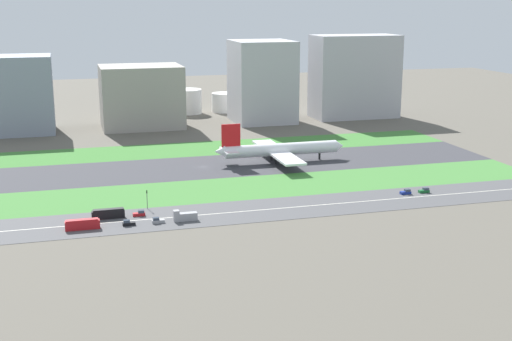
{
  "coord_description": "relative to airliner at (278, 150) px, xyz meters",
  "views": [
    {
      "loc": [
        -61.58,
        -309.49,
        75.98
      ],
      "look_at": [
        15.37,
        -36.5,
        6.0
      ],
      "focal_mm": 48.48,
      "sensor_mm": 36.0,
      "label": 1
    }
  ],
  "objects": [
    {
      "name": "airliner",
      "position": [
        0.0,
        0.0,
        0.0
      ],
      "size": [
        65.0,
        56.0,
        19.7
      ],
      "color": "white",
      "rests_on": "runway"
    },
    {
      "name": "truck_0",
      "position": [
        -59.4,
        -78.0,
        -4.56
      ],
      "size": [
        8.4,
        2.5,
        4.0
      ],
      "rotation": [
        0.0,
        0.0,
        3.14
      ],
      "color": "#99999E",
      "rests_on": "highway"
    },
    {
      "name": "terminal_building",
      "position": [
        -126.75,
        114.0,
        16.34
      ],
      "size": [
        46.84,
        32.23,
        45.15
      ],
      "primitive_type": "cube",
      "color": "gray",
      "rests_on": "ground_plane"
    },
    {
      "name": "grass_median_south",
      "position": [
        -36.75,
        -41.0,
        -6.18
      ],
      "size": [
        280.0,
        36.0,
        0.1
      ],
      "primitive_type": "cube",
      "color": "#427F38",
      "rests_on": "ground_plane"
    },
    {
      "name": "ground_plane",
      "position": [
        -36.75,
        -0.0,
        -6.23
      ],
      "size": [
        800.0,
        800.0,
        0.0
      ],
      "primitive_type": "plane",
      "color": "#5B564C"
    },
    {
      "name": "fuel_tank_east",
      "position": [
        10.56,
        159.0,
        0.36
      ],
      "size": [
        17.28,
        17.28,
        13.18
      ],
      "primitive_type": "cylinder",
      "color": "silver",
      "rests_on": "ground_plane"
    },
    {
      "name": "car_0",
      "position": [
        -79.13,
        -78.0,
        -5.31
      ],
      "size": [
        4.4,
        1.8,
        2.0
      ],
      "rotation": [
        0.0,
        0.0,
        3.14
      ],
      "color": "black",
      "rests_on": "highway"
    },
    {
      "name": "car_2",
      "position": [
        32.59,
        -68.0,
        -5.31
      ],
      "size": [
        4.4,
        1.8,
        2.0
      ],
      "color": "navy",
      "rests_on": "highway"
    },
    {
      "name": "runway",
      "position": [
        -36.75,
        -0.0,
        -6.18
      ],
      "size": [
        280.0,
        46.0,
        0.1
      ],
      "primitive_type": "cube",
      "color": "#38383D",
      "rests_on": "ground_plane"
    },
    {
      "name": "highway_centerline",
      "position": [
        -36.75,
        -73.0,
        -6.13
      ],
      "size": [
        266.0,
        0.5,
        0.01
      ],
      "primitive_type": "cube",
      "color": "silver",
      "rests_on": "highway"
    },
    {
      "name": "traffic_light",
      "position": [
        -70.32,
        -60.01,
        -1.94
      ],
      "size": [
        0.36,
        0.5,
        7.2
      ],
      "color": "#4C4C51",
      "rests_on": "highway"
    },
    {
      "name": "cargo_warehouse",
      "position": [
        88.79,
        114.0,
        20.8
      ],
      "size": [
        55.64,
        27.88,
        54.07
      ],
      "primitive_type": "cube",
      "color": "#B2B2B7",
      "rests_on": "ground_plane"
    },
    {
      "name": "fuel_tank_west",
      "position": [
        -46.76,
        159.0,
        1.47
      ],
      "size": [
        23.87,
        23.87,
        15.4
      ],
      "primitive_type": "cylinder",
      "color": "silver",
      "rests_on": "ground_plane"
    },
    {
      "name": "car_3",
      "position": [
        40.86,
        -68.0,
        -5.31
      ],
      "size": [
        4.4,
        1.8,
        2.0
      ],
      "color": "#19662D",
      "rests_on": "highway"
    },
    {
      "name": "highway",
      "position": [
        -36.75,
        -73.0,
        -6.18
      ],
      "size": [
        280.0,
        28.0,
        0.1
      ],
      "primitive_type": "cube",
      "color": "#4C4C4F",
      "rests_on": "ground_plane"
    },
    {
      "name": "grass_median_north",
      "position": [
        -36.75,
        41.0,
        -6.18
      ],
      "size": [
        280.0,
        36.0,
        0.1
      ],
      "primitive_type": "cube",
      "color": "#3D7A33",
      "rests_on": "ground_plane"
    },
    {
      "name": "fuel_tank_centre",
      "position": [
        -15.62,
        159.0,
        2.1
      ],
      "size": [
        19.99,
        19.99,
        16.65
      ],
      "primitive_type": "cylinder",
      "color": "silver",
      "rests_on": "ground_plane"
    },
    {
      "name": "office_tower",
      "position": [
        25.09,
        114.0,
        19.5
      ],
      "size": [
        37.12,
        38.62,
        51.46
      ],
      "primitive_type": "cube",
      "color": "#B2B2B7",
      "rests_on": "ground_plane"
    },
    {
      "name": "hangar_building",
      "position": [
        -51.75,
        114.0,
        12.61
      ],
      "size": [
        48.72,
        36.69,
        37.68
      ],
      "primitive_type": "cube",
      "color": "#9E998E",
      "rests_on": "ground_plane"
    },
    {
      "name": "bus_1",
      "position": [
        -85.25,
        -68.0,
        -4.41
      ],
      "size": [
        11.6,
        2.5,
        3.5
      ],
      "color": "black",
      "rests_on": "highway"
    },
    {
      "name": "bus_0",
      "position": [
        -94.57,
        -78.0,
        -4.41
      ],
      "size": [
        11.6,
        2.5,
        3.5
      ],
      "rotation": [
        0.0,
        0.0,
        3.14
      ],
      "color": "#B2191E",
      "rests_on": "highway"
    },
    {
      "name": "car_1",
      "position": [
        -68.97,
        -78.0,
        -5.31
      ],
      "size": [
        4.4,
        1.8,
        2.0
      ],
      "rotation": [
        0.0,
        0.0,
        3.14
      ],
      "color": "#99999E",
      "rests_on": "highway"
    },
    {
      "name": "car_5",
      "position": [
        -74.13,
        -68.0,
        -5.31
      ],
      "size": [
        4.4,
        1.8,
        2.0
      ],
      "color": "#B2191E",
      "rests_on": "highway"
    }
  ]
}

